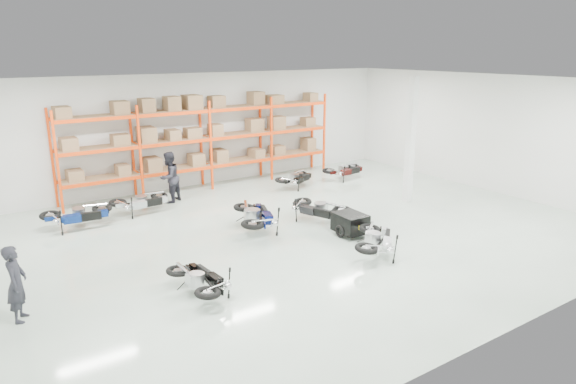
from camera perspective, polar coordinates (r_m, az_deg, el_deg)
room at (r=15.12m, az=1.30°, el=3.55°), size 18.00×18.00×18.00m
pallet_rack at (r=20.63m, az=-9.17°, el=6.65°), size 11.28×0.98×3.62m
structural_column at (r=18.89m, az=13.45°, el=5.57°), size 0.25×0.25×4.50m
moto_blue_centre at (r=15.69m, az=-3.56°, el=-2.19°), size 1.66×2.25×1.31m
moto_silver_left at (r=14.09m, az=9.84°, el=-4.77°), size 1.94×1.92×1.18m
moto_black_far_left at (r=11.82m, az=-9.72°, el=-9.11°), size 0.94×1.74×1.09m
moto_touring_right at (r=16.57m, az=3.34°, el=-1.43°), size 1.45×2.02×1.18m
trailer at (r=15.45m, az=6.92°, el=-3.45°), size 0.85×1.61×0.67m
moto_back_a at (r=17.22m, az=-22.40°, el=-1.95°), size 1.93×1.11×1.19m
moto_back_b at (r=18.08m, az=-16.03°, el=-0.65°), size 1.77×0.91×1.13m
moto_back_c at (r=20.62m, az=0.87°, el=1.85°), size 1.81×1.34×1.05m
moto_back_d at (r=22.05m, az=6.31°, el=2.73°), size 1.74×0.94×1.10m
person_left at (r=11.94m, az=-27.95°, el=-8.97°), size 0.58×0.70×1.64m
person_back at (r=19.02m, az=-13.06°, el=1.60°), size 1.15×1.09×1.86m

